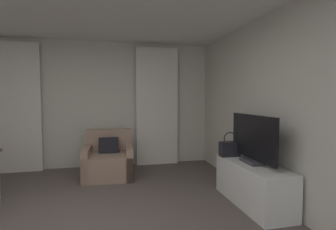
% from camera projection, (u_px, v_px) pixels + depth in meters
% --- Properties ---
extents(wall_window, '(5.12, 0.06, 2.60)m').
position_uv_depth(wall_window, '(91.00, 105.00, 5.47)').
color(wall_window, beige).
rests_on(wall_window, ground).
extents(wall_right, '(0.06, 6.12, 2.60)m').
position_uv_depth(wall_right, '(299.00, 110.00, 3.09)').
color(wall_right, beige).
rests_on(wall_right, ground).
extents(curtain_left_panel, '(0.90, 0.06, 2.50)m').
position_uv_depth(curtain_left_panel, '(16.00, 108.00, 5.04)').
color(curtain_left_panel, silver).
rests_on(curtain_left_panel, ground).
extents(curtain_right_panel, '(0.90, 0.06, 2.50)m').
position_uv_depth(curtain_right_panel, '(157.00, 107.00, 5.66)').
color(curtain_right_panel, silver).
rests_on(curtain_right_panel, ground).
extents(armchair, '(0.91, 0.90, 0.83)m').
position_uv_depth(armchair, '(109.00, 161.00, 4.82)').
color(armchair, '#997A66').
rests_on(armchair, ground).
extents(tv_console, '(0.47, 1.32, 0.56)m').
position_uv_depth(tv_console, '(252.00, 184.00, 3.56)').
color(tv_console, white).
rests_on(tv_console, ground).
extents(tv_flatscreen, '(0.20, 1.05, 0.65)m').
position_uv_depth(tv_flatscreen, '(253.00, 140.00, 3.53)').
color(tv_flatscreen, '#333338').
rests_on(tv_flatscreen, tv_console).
extents(handbag_primary, '(0.30, 0.14, 0.37)m').
position_uv_depth(handbag_primary, '(230.00, 148.00, 3.96)').
color(handbag_primary, black).
rests_on(handbag_primary, tv_console).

